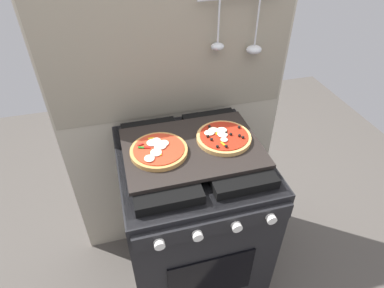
{
  "coord_description": "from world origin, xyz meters",
  "views": [
    {
      "loc": [
        -0.26,
        -0.96,
        1.71
      ],
      "look_at": [
        0.0,
        0.0,
        0.93
      ],
      "focal_mm": 30.18,
      "sensor_mm": 36.0,
      "label": 1
    }
  ],
  "objects_px": {
    "stove": "(192,221)",
    "pizza_left": "(159,150)",
    "baking_tray": "(192,148)",
    "pizza_right": "(223,137)"
  },
  "relations": [
    {
      "from": "stove",
      "to": "pizza_left",
      "type": "bearing_deg",
      "value": -178.05
    },
    {
      "from": "stove",
      "to": "baking_tray",
      "type": "height_order",
      "value": "baking_tray"
    },
    {
      "from": "baking_tray",
      "to": "pizza_left",
      "type": "bearing_deg",
      "value": -177.35
    },
    {
      "from": "pizza_left",
      "to": "pizza_right",
      "type": "bearing_deg",
      "value": 3.15
    },
    {
      "from": "stove",
      "to": "pizza_right",
      "type": "bearing_deg",
      "value": 4.35
    },
    {
      "from": "stove",
      "to": "baking_tray",
      "type": "bearing_deg",
      "value": 90.0
    },
    {
      "from": "pizza_left",
      "to": "pizza_right",
      "type": "height_order",
      "value": "pizza_right"
    },
    {
      "from": "baking_tray",
      "to": "pizza_right",
      "type": "height_order",
      "value": "pizza_right"
    },
    {
      "from": "stove",
      "to": "pizza_right",
      "type": "height_order",
      "value": "pizza_right"
    },
    {
      "from": "baking_tray",
      "to": "pizza_left",
      "type": "xyz_separation_m",
      "value": [
        -0.13,
        -0.01,
        0.02
      ]
    }
  ]
}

